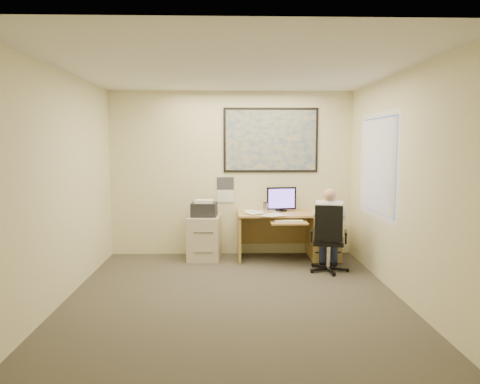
{
  "coord_description": "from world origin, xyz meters",
  "views": [
    {
      "loc": [
        -0.08,
        -5.48,
        1.85
      ],
      "look_at": [
        0.12,
        1.3,
        1.14
      ],
      "focal_mm": 35.0,
      "sensor_mm": 36.0,
      "label": 1
    }
  ],
  "objects_px": {
    "desk": "(308,231)",
    "filing_cabinet": "(204,234)",
    "office_chair": "(330,252)",
    "person": "(328,230)"
  },
  "relations": [
    {
      "from": "filing_cabinet",
      "to": "office_chair",
      "type": "relative_size",
      "value": 0.97
    },
    {
      "from": "person",
      "to": "filing_cabinet",
      "type": "bearing_deg",
      "value": 170.68
    },
    {
      "from": "filing_cabinet",
      "to": "office_chair",
      "type": "bearing_deg",
      "value": -19.4
    },
    {
      "from": "filing_cabinet",
      "to": "desk",
      "type": "bearing_deg",
      "value": 4.53
    },
    {
      "from": "office_chair",
      "to": "person",
      "type": "height_order",
      "value": "person"
    },
    {
      "from": "desk",
      "to": "office_chair",
      "type": "height_order",
      "value": "desk"
    },
    {
      "from": "office_chair",
      "to": "person",
      "type": "xyz_separation_m",
      "value": [
        -0.01,
        0.08,
        0.31
      ]
    },
    {
      "from": "desk",
      "to": "filing_cabinet",
      "type": "bearing_deg",
      "value": -179.89
    },
    {
      "from": "desk",
      "to": "filing_cabinet",
      "type": "height_order",
      "value": "desk"
    },
    {
      "from": "office_chair",
      "to": "person",
      "type": "distance_m",
      "value": 0.32
    }
  ]
}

